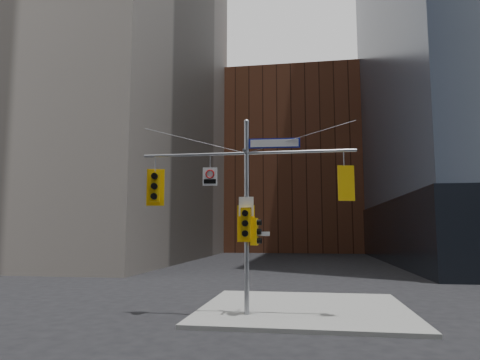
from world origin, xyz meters
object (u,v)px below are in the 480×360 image
(traffic_light_east_arm, at_px, (345,184))
(traffic_light_pole_side, at_px, (255,232))
(traffic_light_pole_front, at_px, (246,223))
(regulatory_sign_arm, at_px, (210,176))
(traffic_light_west_arm, at_px, (155,187))
(signal_assembly, at_px, (247,196))
(street_sign_blade, at_px, (274,143))

(traffic_light_east_arm, relative_size, traffic_light_pole_side, 1.27)
(traffic_light_pole_front, relative_size, regulatory_sign_arm, 1.93)
(traffic_light_west_arm, height_order, traffic_light_pole_side, traffic_light_west_arm)
(traffic_light_pole_front, bearing_deg, regulatory_sign_arm, 166.16)
(signal_assembly, relative_size, traffic_light_west_arm, 5.60)
(signal_assembly, relative_size, regulatory_sign_arm, 11.61)
(traffic_light_west_arm, height_order, traffic_light_east_arm, traffic_light_west_arm)
(traffic_light_east_arm, distance_m, street_sign_blade, 2.93)
(traffic_light_west_arm, bearing_deg, traffic_light_pole_side, -13.66)
(traffic_light_east_arm, distance_m, traffic_light_pole_front, 3.81)
(signal_assembly, distance_m, street_sign_blade, 2.20)
(traffic_light_east_arm, height_order, regulatory_sign_arm, regulatory_sign_arm)
(traffic_light_pole_side, bearing_deg, traffic_light_pole_front, 136.53)
(traffic_light_pole_front, bearing_deg, signal_assembly, 86.16)
(signal_assembly, height_order, traffic_light_pole_front, signal_assembly)
(street_sign_blade, height_order, regulatory_sign_arm, street_sign_blade)
(signal_assembly, xyz_separation_m, traffic_light_west_arm, (-3.55, 0.01, 0.38))
(traffic_light_pole_front, bearing_deg, traffic_light_west_arm, 171.73)
(traffic_light_west_arm, bearing_deg, traffic_light_pole_front, -18.00)
(signal_assembly, height_order, traffic_light_east_arm, signal_assembly)
(traffic_light_pole_side, height_order, traffic_light_pole_front, traffic_light_pole_front)
(signal_assembly, bearing_deg, regulatory_sign_arm, -179.16)
(traffic_light_west_arm, xyz_separation_m, traffic_light_pole_front, (3.55, -0.28, -1.41))
(traffic_light_east_arm, height_order, street_sign_blade, street_sign_blade)
(traffic_light_pole_side, xyz_separation_m, regulatory_sign_arm, (-1.71, -0.02, 2.07))
(signal_assembly, distance_m, traffic_light_east_arm, 3.55)
(signal_assembly, bearing_deg, traffic_light_west_arm, 179.78)
(signal_assembly, distance_m, traffic_light_west_arm, 3.57)
(traffic_light_pole_side, bearing_deg, traffic_light_east_arm, -83.36)
(signal_assembly, bearing_deg, traffic_light_pole_side, 0.40)
(traffic_light_east_arm, xyz_separation_m, street_sign_blade, (-2.49, 0.00, 1.55))
(traffic_light_west_arm, xyz_separation_m, street_sign_blade, (4.59, -0.01, 1.55))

